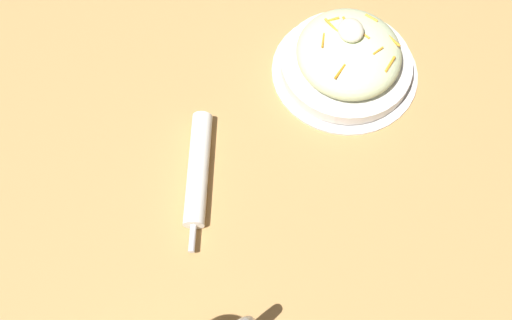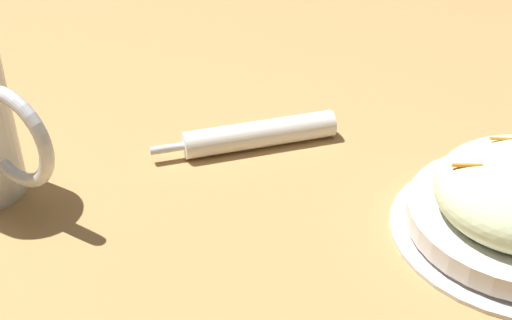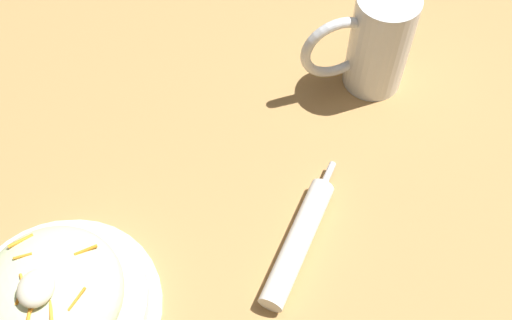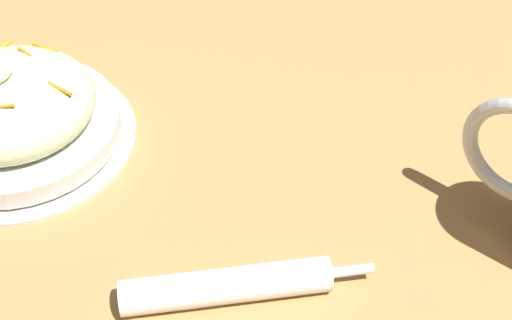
% 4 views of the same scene
% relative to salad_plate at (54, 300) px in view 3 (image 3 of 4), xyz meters
% --- Properties ---
extents(ground_plane, '(1.43, 1.43, 0.00)m').
position_rel_salad_plate_xyz_m(ground_plane, '(-0.18, 0.20, -0.03)').
color(ground_plane, '#B2844C').
extents(salad_plate, '(0.22, 0.22, 0.10)m').
position_rel_salad_plate_xyz_m(salad_plate, '(0.00, 0.00, 0.00)').
color(salad_plate, silver).
rests_on(salad_plate, ground_plane).
extents(beer_mug, '(0.10, 0.14, 0.15)m').
position_rel_salad_plate_xyz_m(beer_mug, '(-0.41, 0.29, 0.03)').
color(beer_mug, white).
rests_on(beer_mug, ground_plane).
extents(napkin_roll, '(0.20, 0.06, 0.03)m').
position_rel_salad_plate_xyz_m(napkin_roll, '(-0.14, 0.24, -0.02)').
color(napkin_roll, white).
rests_on(napkin_roll, ground_plane).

